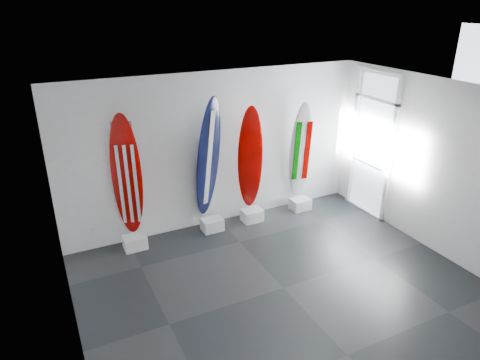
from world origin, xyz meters
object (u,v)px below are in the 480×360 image
surfboard_usa (127,176)px  surfboard_italy (301,151)px  surfboard_navy (208,159)px  surfboard_swiss (250,159)px

surfboard_usa → surfboard_italy: size_ratio=1.08×
surfboard_navy → surfboard_swiss: bearing=-19.9°
surfboard_italy → surfboard_swiss: bearing=-167.5°
surfboard_italy → surfboard_usa: bearing=-167.5°
surfboard_usa → surfboard_navy: surfboard_navy is taller
surfboard_usa → surfboard_navy: size_ratio=0.93×
surfboard_swiss → surfboard_italy: (1.17, 0.00, -0.02)m
surfboard_navy → surfboard_usa: bearing=160.1°
surfboard_usa → surfboard_navy: (1.51, 0.00, 0.07)m
surfboard_navy → surfboard_swiss: (0.87, 0.00, -0.13)m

